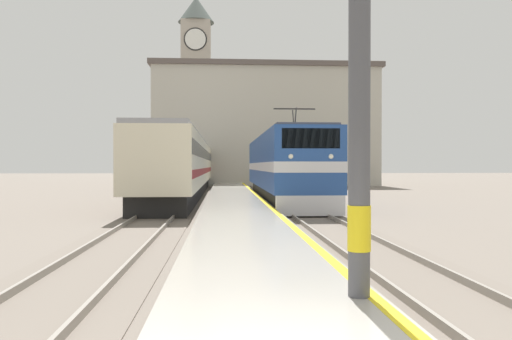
{
  "coord_description": "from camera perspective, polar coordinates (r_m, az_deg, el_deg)",
  "views": [
    {
      "loc": [
        -0.64,
        -3.45,
        2.09
      ],
      "look_at": [
        1.05,
        21.79,
        1.86
      ],
      "focal_mm": 35.0,
      "sensor_mm": 36.0,
      "label": 1
    }
  ],
  "objects": [
    {
      "name": "passenger_train",
      "position": [
        34.36,
        -8.21,
        0.53
      ],
      "size": [
        2.92,
        30.71,
        3.88
      ],
      "color": "black",
      "rests_on": "ground"
    },
    {
      "name": "station_building",
      "position": [
        54.05,
        0.91,
        4.94
      ],
      "size": [
        23.39,
        10.41,
        12.44
      ],
      "color": "#B7B2A3",
      "rests_on": "ground"
    },
    {
      "name": "clock_tower",
      "position": [
        64.76,
        -6.85,
        9.79
      ],
      "size": [
        4.55,
        4.55,
        23.51
      ],
      "color": "#ADA393",
      "rests_on": "ground"
    },
    {
      "name": "locomotive_train",
      "position": [
        28.71,
        3.12,
        0.32
      ],
      "size": [
        2.92,
        18.34,
        4.86
      ],
      "color": "black",
      "rests_on": "ground"
    },
    {
      "name": "ground_plane",
      "position": [
        33.52,
        -2.73,
        -3.04
      ],
      "size": [
        200.0,
        200.0,
        0.0
      ],
      "primitive_type": "plane",
      "color": "#70665B"
    },
    {
      "name": "rail_track_near",
      "position": [
        28.73,
        3.13,
        -3.58
      ],
      "size": [
        2.84,
        140.0,
        0.16
      ],
      "color": "#70665B",
      "rests_on": "ground"
    },
    {
      "name": "platform",
      "position": [
        28.52,
        -2.54,
        -3.3
      ],
      "size": [
        2.97,
        140.0,
        0.37
      ],
      "color": "#ADA89E",
      "rests_on": "ground"
    },
    {
      "name": "rail_track_far",
      "position": [
        28.64,
        -9.09,
        -3.6
      ],
      "size": [
        2.83,
        140.0,
        0.16
      ],
      "color": "#70665B",
      "rests_on": "ground"
    }
  ]
}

